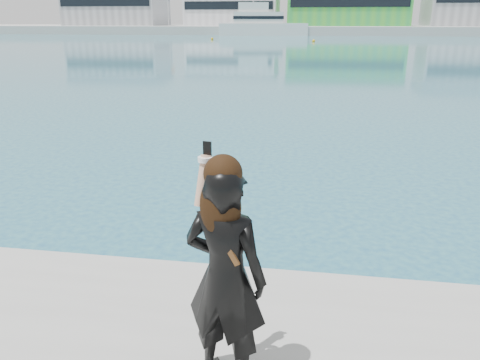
# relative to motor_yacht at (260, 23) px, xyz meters

# --- Properties ---
(far_quay) EXTENTS (320.00, 40.00, 2.00)m
(far_quay) POSITION_rel_motor_yacht_xyz_m (12.62, 19.39, -1.69)
(far_quay) COLOR #9E9E99
(far_quay) RESTS_ON ground
(warehouse_grey_left) EXTENTS (26.52, 16.36, 11.50)m
(warehouse_grey_left) POSITION_rel_motor_yacht_xyz_m (-42.38, 17.37, 5.07)
(warehouse_grey_left) COLOR gray
(warehouse_grey_left) RESTS_ON far_quay
(warehouse_white) EXTENTS (24.48, 15.35, 9.50)m
(warehouse_white) POSITION_rel_motor_yacht_xyz_m (-9.38, 17.37, 4.07)
(warehouse_white) COLOR silver
(warehouse_white) RESTS_ON far_quay
(warehouse_green) EXTENTS (30.60, 16.36, 10.50)m
(warehouse_green) POSITION_rel_motor_yacht_xyz_m (20.62, 17.37, 4.57)
(warehouse_green) COLOR green
(warehouse_green) RESTS_ON far_quay
(flagpole_left) EXTENTS (1.28, 0.16, 8.00)m
(flagpole_left) POSITION_rel_motor_yacht_xyz_m (-25.29, 10.39, 3.85)
(flagpole_left) COLOR silver
(flagpole_left) RESTS_ON far_quay
(flagpole_right) EXTENTS (1.28, 0.16, 8.00)m
(flagpole_right) POSITION_rel_motor_yacht_xyz_m (34.71, 10.39, 3.85)
(flagpole_right) COLOR silver
(flagpole_right) RESTS_ON far_quay
(motor_yacht) EXTENTS (21.16, 9.23, 9.55)m
(motor_yacht) POSITION_rel_motor_yacht_xyz_m (0.00, 0.00, 0.00)
(motor_yacht) COLOR silver
(motor_yacht) RESTS_ON ground
(buoy_near) EXTENTS (0.50, 0.50, 0.50)m
(buoy_near) POSITION_rel_motor_yacht_xyz_m (12.79, -31.75, -2.69)
(buoy_near) COLOR #F3AC0C
(buoy_near) RESTS_ON ground
(buoy_far) EXTENTS (0.50, 0.50, 0.50)m
(buoy_far) POSITION_rel_motor_yacht_xyz_m (-5.93, -25.80, -2.69)
(buoy_far) COLOR #F3AC0C
(buoy_far) RESTS_ON ground
(woman) EXTENTS (0.74, 0.57, 1.89)m
(woman) POSITION_rel_motor_yacht_xyz_m (12.82, -111.38, -0.93)
(woman) COLOR black
(woman) RESTS_ON near_quay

